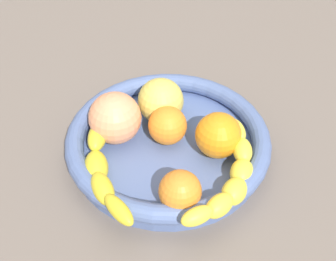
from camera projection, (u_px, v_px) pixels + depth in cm
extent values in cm
cube|color=#6B6059|center=(168.00, 160.00, 70.44)|extent=(120.00, 120.00, 3.00)
cylinder|color=#51679E|center=(168.00, 149.00, 68.82)|extent=(27.81, 27.81, 1.72)
torus|color=#51679E|center=(168.00, 139.00, 67.30)|extent=(29.72, 29.72, 2.72)
ellipsoid|color=yellow|center=(197.00, 216.00, 55.00)|extent=(4.87, 3.78, 2.17)
ellipsoid|color=yellow|center=(219.00, 205.00, 56.94)|extent=(5.04, 4.83, 2.64)
ellipsoid|color=yellow|center=(234.00, 191.00, 59.37)|extent=(5.03, 5.36, 3.11)
ellipsoid|color=yellow|center=(242.00, 173.00, 61.71)|extent=(4.34, 5.13, 3.11)
ellipsoid|color=yellow|center=(242.00, 150.00, 63.77)|extent=(2.86, 4.50, 2.64)
ellipsoid|color=yellow|center=(236.00, 130.00, 65.82)|extent=(3.08, 4.74, 2.17)
ellipsoid|color=yellow|center=(106.00, 113.00, 68.52)|extent=(3.92, 5.96, 2.09)
ellipsoid|color=yellow|center=(97.00, 139.00, 65.76)|extent=(3.30, 5.86, 2.66)
ellipsoid|color=yellow|center=(96.00, 167.00, 62.97)|extent=(3.87, 5.93, 3.22)
ellipsoid|color=yellow|center=(103.00, 188.00, 59.18)|extent=(4.45, 6.16, 2.66)
ellipsoid|color=yellow|center=(119.00, 210.00, 55.73)|extent=(4.88, 5.79, 2.09)
sphere|color=orange|center=(165.00, 126.00, 67.16)|extent=(5.69, 5.69, 5.69)
sphere|color=orange|center=(218.00, 135.00, 65.04)|extent=(6.58, 6.58, 6.58)
sphere|color=orange|center=(180.00, 191.00, 58.43)|extent=(5.53, 5.53, 5.53)
sphere|color=#F89B6D|center=(115.00, 118.00, 66.88)|extent=(7.67, 7.67, 7.67)
sphere|color=#DAC755|center=(161.00, 101.00, 70.23)|extent=(6.98, 6.98, 6.98)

